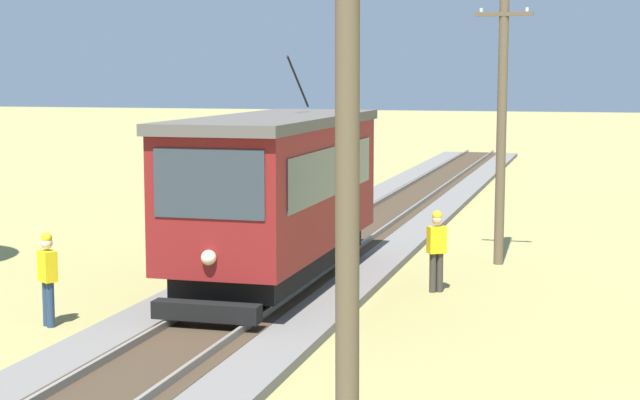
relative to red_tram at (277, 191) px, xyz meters
name	(u,v)px	position (x,y,z in m)	size (l,w,h in m)	color
red_tram	(277,191)	(0.00, 0.00, 0.00)	(2.60, 8.54, 4.79)	maroon
utility_pole_near_tram	(347,180)	(4.32, -11.30, 1.50)	(1.40, 0.32, 7.19)	brown
utility_pole_mid	(502,119)	(4.32, 4.65, 1.40)	(1.40, 0.43, 6.99)	brown
track_worker	(48,275)	(-3.19, -4.11, -1.21)	(0.45, 0.41, 1.78)	navy
second_worker	(437,247)	(3.34, 0.85, -1.21)	(0.45, 0.40, 1.78)	#38332D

